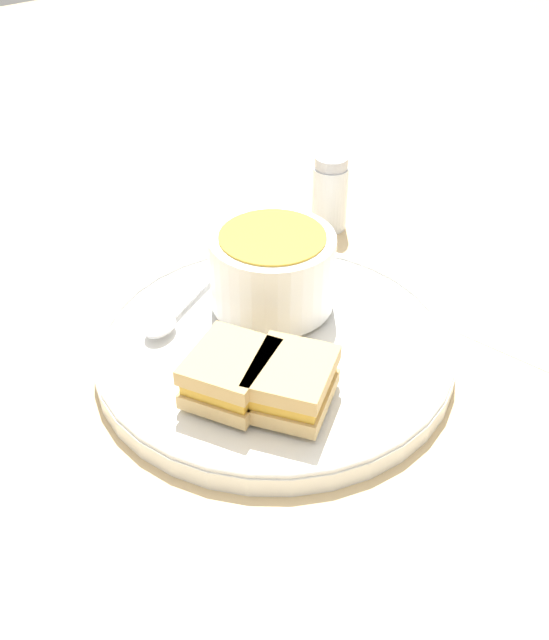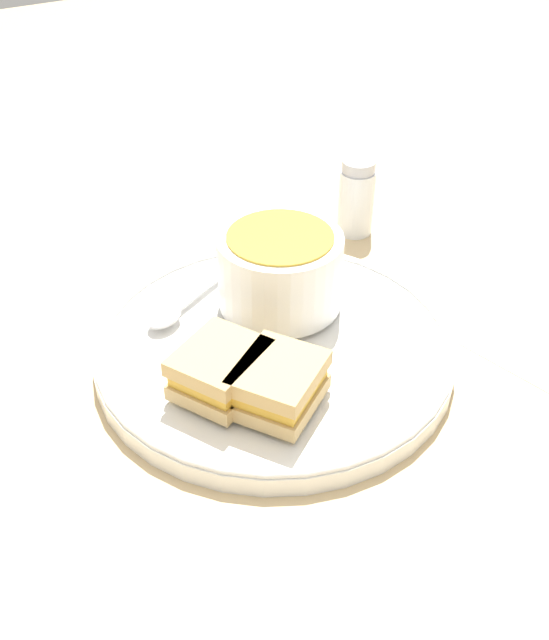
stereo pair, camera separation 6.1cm
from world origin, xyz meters
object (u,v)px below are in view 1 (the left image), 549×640
at_px(soup_bowl, 273,269).
at_px(salt_shaker, 330,194).
at_px(spoon, 165,322).
at_px(sandwich_half_far, 292,383).
at_px(sandwich_half_near, 230,374).

relative_size(soup_bowl, salt_shaker, 1.31).
relative_size(spoon, sandwich_half_far, 1.16).
xyz_separation_m(sandwich_half_far, salt_shaker, (-0.22, -0.20, 0.00)).
bearing_deg(spoon, sandwich_half_far, 74.30).
distance_m(sandwich_half_near, sandwich_half_far, 0.05).
bearing_deg(sandwich_half_far, spoon, -79.62).
relative_size(sandwich_half_near, salt_shaker, 1.05).
height_order(soup_bowl, sandwich_half_near, soup_bowl).
height_order(spoon, sandwich_half_far, sandwich_half_far).
relative_size(soup_bowl, sandwich_half_far, 1.23).
height_order(sandwich_half_far, salt_shaker, salt_shaker).
distance_m(spoon, sandwich_half_near, 0.10).
xyz_separation_m(spoon, sandwich_half_far, (-0.03, 0.14, 0.01)).
distance_m(sandwich_half_near, salt_shaker, 0.30).
height_order(soup_bowl, salt_shaker, soup_bowl).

